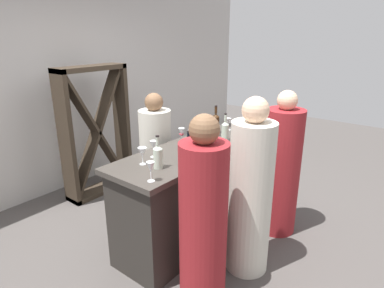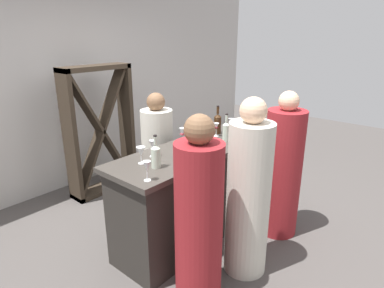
{
  "view_description": "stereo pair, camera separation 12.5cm",
  "coord_description": "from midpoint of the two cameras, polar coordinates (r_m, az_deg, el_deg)",
  "views": [
    {
      "loc": [
        -2.43,
        -1.93,
        2.1
      ],
      "look_at": [
        0.0,
        0.0,
        1.05
      ],
      "focal_mm": 31.02,
      "sensor_mm": 36.0,
      "label": 1
    },
    {
      "loc": [
        -2.35,
        -2.03,
        2.1
      ],
      "look_at": [
        0.0,
        0.0,
        1.05
      ],
      "focal_mm": 31.02,
      "sensor_mm": 36.0,
      "label": 2
    }
  ],
  "objects": [
    {
      "name": "ground_plane",
      "position": [
        3.75,
        -0.99,
        -15.32
      ],
      "size": [
        12.0,
        12.0,
        0.0
      ],
      "primitive_type": "plane",
      "color": "#4C4744"
    },
    {
      "name": "back_wall",
      "position": [
        4.87,
        -21.79,
        9.17
      ],
      "size": [
        8.0,
        0.1,
        2.8
      ],
      "primitive_type": "cube",
      "color": "#BCB7B2",
      "rests_on": "ground"
    },
    {
      "name": "bar_counter",
      "position": [
        3.49,
        -1.03,
        -8.48
      ],
      "size": [
        1.83,
        0.66,
        1.0
      ],
      "color": "#2A2723",
      "rests_on": "ground"
    },
    {
      "name": "wine_rack",
      "position": [
        4.55,
        -16.93,
        2.01
      ],
      "size": [
        0.93,
        0.28,
        1.71
      ],
      "color": "#33281E",
      "rests_on": "ground"
    },
    {
      "name": "wine_bottle_leftmost_clear_pale",
      "position": [
        2.82,
        -7.14,
        -2.06
      ],
      "size": [
        0.08,
        0.08,
        0.29
      ],
      "color": "#B7C6B2",
      "rests_on": "bar_counter"
    },
    {
      "name": "wine_bottle_second_left_near_black",
      "position": [
        2.94,
        -1.8,
        -1.06
      ],
      "size": [
        0.08,
        0.08,
        0.29
      ],
      "color": "black",
      "rests_on": "bar_counter"
    },
    {
      "name": "wine_bottle_center_dark_green",
      "position": [
        3.06,
        -0.64,
        0.05
      ],
      "size": [
        0.08,
        0.08,
        0.33
      ],
      "color": "black",
      "rests_on": "bar_counter"
    },
    {
      "name": "wine_bottle_second_right_near_black",
      "position": [
        3.36,
        1.0,
        1.7
      ],
      "size": [
        0.08,
        0.08,
        0.31
      ],
      "color": "black",
      "rests_on": "bar_counter"
    },
    {
      "name": "wine_bottle_rightmost_clear_pale",
      "position": [
        3.52,
        4.7,
        2.33
      ],
      "size": [
        0.08,
        0.08,
        0.3
      ],
      "color": "#B7C6B2",
      "rests_on": "bar_counter"
    },
    {
      "name": "wine_bottle_far_right_amber_brown",
      "position": [
        3.78,
        3.14,
        3.67
      ],
      "size": [
        0.08,
        0.08,
        0.32
      ],
      "color": "#331E0F",
      "rests_on": "bar_counter"
    },
    {
      "name": "wine_glass_near_left",
      "position": [
        2.58,
        -8.52,
        -4.09
      ],
      "size": [
        0.06,
        0.06,
        0.16
      ],
      "color": "white",
      "rests_on": "bar_counter"
    },
    {
      "name": "wine_glass_near_center",
      "position": [
        3.68,
        2.95,
        2.98
      ],
      "size": [
        0.06,
        0.06,
        0.15
      ],
      "color": "white",
      "rests_on": "bar_counter"
    },
    {
      "name": "wine_glass_near_right",
      "position": [
        3.92,
        5.36,
        3.86
      ],
      "size": [
        0.07,
        0.07,
        0.14
      ],
      "color": "white",
      "rests_on": "bar_counter"
    },
    {
      "name": "wine_glass_far_left",
      "position": [
        2.92,
        -9.75,
        -1.48
      ],
      "size": [
        0.08,
        0.08,
        0.16
      ],
      "color": "white",
      "rests_on": "bar_counter"
    },
    {
      "name": "wine_glass_far_center",
      "position": [
        3.07,
        -7.8,
        -0.28
      ],
      "size": [
        0.07,
        0.07,
        0.16
      ],
      "color": "white",
      "rests_on": "bar_counter"
    },
    {
      "name": "wine_glass_far_right",
      "position": [
        3.44,
        -2.84,
        1.87
      ],
      "size": [
        0.07,
        0.07,
        0.16
      ],
      "color": "white",
      "rests_on": "bar_counter"
    },
    {
      "name": "water_pitcher",
      "position": [
        3.25,
        -0.97,
        0.68
      ],
      "size": [
        0.1,
        0.1,
        0.19
      ],
      "color": "silver",
      "rests_on": "bar_counter"
    },
    {
      "name": "person_left_guest",
      "position": [
        3.63,
        14.09,
        -4.34
      ],
      "size": [
        0.4,
        0.4,
        1.56
      ],
      "rotation": [
        0.0,
        0.0,
        1.59
      ],
      "color": "maroon",
      "rests_on": "ground"
    },
    {
      "name": "person_center_guest",
      "position": [
        2.97,
        8.79,
        -8.72
      ],
      "size": [
        0.5,
        0.5,
        1.62
      ],
      "rotation": [
        0.0,
        0.0,
        1.18
      ],
      "color": "beige",
      "rests_on": "ground"
    },
    {
      "name": "person_right_guest",
      "position": [
        2.63,
        0.55,
        -12.96
      ],
      "size": [
        0.48,
        0.48,
        1.56
      ],
      "rotation": [
        0.0,
        0.0,
        1.88
      ],
      "color": "maroon",
      "rests_on": "ground"
    },
    {
      "name": "person_server_behind",
      "position": [
        3.87,
        -7.11,
        -3.0
      ],
      "size": [
        0.46,
        0.46,
        1.47
      ],
      "rotation": [
        0.0,
        0.0,
        -1.93
      ],
      "color": "beige",
      "rests_on": "ground"
    }
  ]
}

